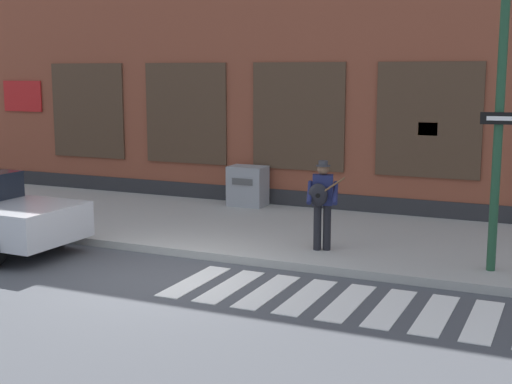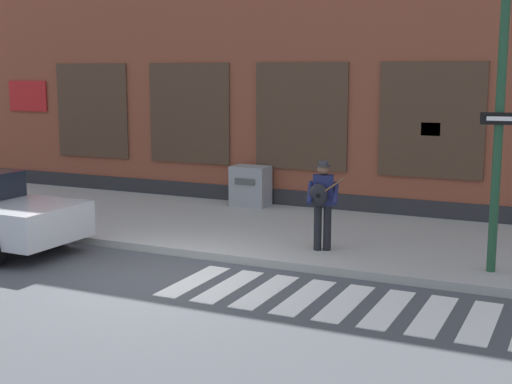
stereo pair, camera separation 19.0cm
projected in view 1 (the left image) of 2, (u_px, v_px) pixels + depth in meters
ground_plane at (162, 279)px, 12.20m from camera, size 160.00×160.00×0.00m
sidewalk at (256, 229)px, 15.72m from camera, size 28.00×5.07×0.15m
building_backdrop at (326, 26)px, 19.01m from camera, size 28.00×4.06×9.45m
crosswalk at (347, 302)px, 10.95m from camera, size 5.78×1.90×0.01m
busker at (322, 200)px, 13.39m from camera, size 0.78×0.65×1.71m
traffic_light at (505, 47)px, 10.50m from camera, size 0.79×3.09×5.37m
utility_box at (248, 186)px, 17.98m from camera, size 0.93×0.65×1.01m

